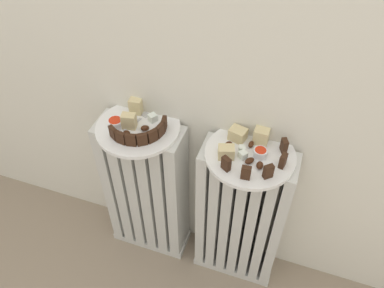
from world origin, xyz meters
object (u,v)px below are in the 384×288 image
radiator_left (147,192)px  jam_bowl_right (260,153)px  plate_left (138,128)px  fork (138,120)px  plate_right (250,155)px  jam_bowl_left (116,123)px  radiator_right (240,218)px

radiator_left → jam_bowl_right: jam_bowl_right is taller
plate_left → fork: size_ratio=2.51×
radiator_left → fork: fork is taller
plate_left → plate_right: size_ratio=1.00×
radiator_left → plate_left: (0.00, 0.00, 0.32)m
radiator_left → fork: 0.33m
fork → radiator_left: bearing=-67.8°
jam_bowl_left → fork: bearing=41.9°
plate_left → jam_bowl_left: bearing=-160.2°
plate_right → radiator_right: bearing=-45.0°
radiator_right → jam_bowl_right: (0.03, -0.00, 0.34)m
radiator_left → plate_left: size_ratio=2.33×
plate_left → jam_bowl_right: 0.38m
plate_left → jam_bowl_left: size_ratio=5.54×
radiator_left → jam_bowl_right: 0.51m
radiator_left → plate_left: bearing=0.0°
plate_right → jam_bowl_right: bearing=-4.0°
radiator_right → jam_bowl_left: (-0.42, -0.02, 0.34)m
radiator_left → plate_right: plate_right is taller
plate_right → jam_bowl_right: (0.03, -0.00, 0.02)m
radiator_right → fork: size_ratio=5.86×
plate_left → fork: bearing=112.2°
radiator_left → jam_bowl_left: jam_bowl_left is taller
jam_bowl_right → radiator_right: bearing=176.0°
radiator_right → plate_right: size_ratio=2.33×
plate_left → fork: fork is taller
radiator_left → jam_bowl_left: size_ratio=12.91×
radiator_right → fork: fork is taller
plate_left → jam_bowl_left: 0.07m
radiator_left → plate_right: 0.48m
plate_right → jam_bowl_left: 0.42m
plate_right → jam_bowl_left: (-0.42, -0.02, 0.02)m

